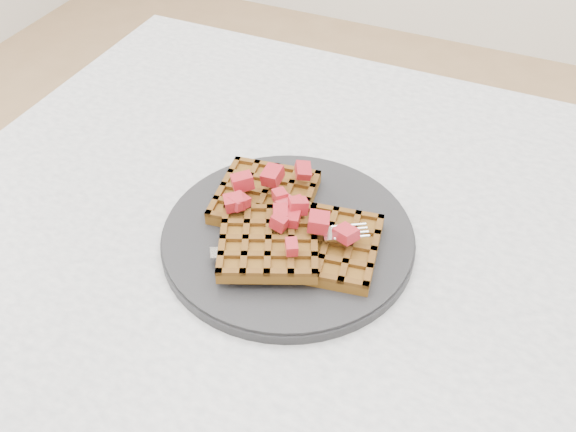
{
  "coord_description": "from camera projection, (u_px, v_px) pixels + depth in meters",
  "views": [
    {
      "loc": [
        0.06,
        -0.5,
        1.27
      ],
      "look_at": [
        -0.14,
        -0.03,
        0.79
      ],
      "focal_mm": 40.0,
      "sensor_mm": 36.0,
      "label": 1
    }
  ],
  "objects": [
    {
      "name": "fork",
      "position": [
        301.0,
        249.0,
        0.69
      ],
      "size": [
        0.17,
        0.11,
        0.02
      ],
      "primitive_type": null,
      "rotation": [
        0.0,
        0.0,
        -1.03
      ],
      "color": "silver",
      "rests_on": "plate"
    },
    {
      "name": "table",
      "position": [
        406.0,
        324.0,
        0.79
      ],
      "size": [
        1.2,
        0.8,
        0.75
      ],
      "color": "silver",
      "rests_on": "ground"
    },
    {
      "name": "strawberry_pile",
      "position": [
        288.0,
        207.0,
        0.7
      ],
      "size": [
        0.15,
        0.15,
        0.02
      ],
      "primitive_type": null,
      "color": "maroon",
      "rests_on": "waffles"
    },
    {
      "name": "waffles",
      "position": [
        287.0,
        227.0,
        0.71
      ],
      "size": [
        0.22,
        0.21,
        0.03
      ],
      "color": "brown",
      "rests_on": "plate"
    },
    {
      "name": "plate",
      "position": [
        288.0,
        237.0,
        0.73
      ],
      "size": [
        0.29,
        0.29,
        0.02
      ],
      "primitive_type": "cylinder",
      "color": "black",
      "rests_on": "table"
    }
  ]
}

